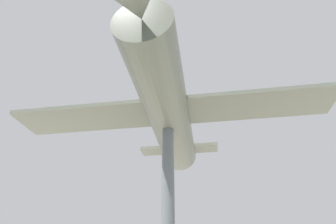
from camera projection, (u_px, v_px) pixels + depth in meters
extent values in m
cylinder|color=slate|center=(168.00, 212.00, 9.44)|extent=(0.49, 0.49, 6.65)
cylinder|color=slate|center=(168.00, 112.00, 11.70)|extent=(2.49, 10.20, 1.88)
cube|color=slate|center=(168.00, 112.00, 11.70)|extent=(14.13, 2.95, 0.18)
cube|color=slate|center=(179.00, 149.00, 15.50)|extent=(4.54, 1.27, 0.18)
cube|color=slate|center=(179.00, 136.00, 15.97)|extent=(0.25, 1.11, 1.69)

